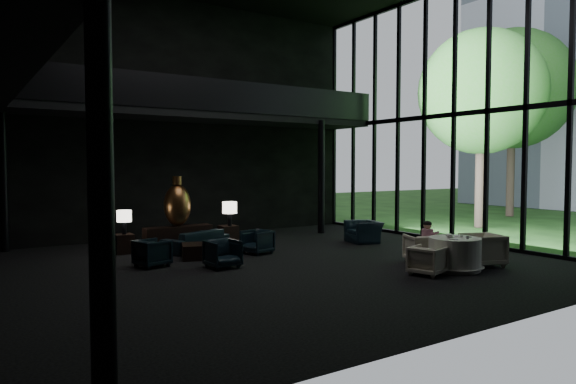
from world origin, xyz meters
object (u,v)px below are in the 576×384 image
lounge_armchair_east (257,242)px  child (427,233)px  dining_chair_east (482,246)px  table_lamp_right (230,209)px  dining_chair_north (423,247)px  dining_table (454,256)px  table_lamp_left (124,217)px  lounge_armchair_west (152,253)px  coffee_table (199,251)px  bronze_urn (177,205)px  sofa (196,238)px  dining_chair_west (427,261)px  lounge_armchair_south (223,253)px  window_armchair (364,229)px  side_table_right (228,235)px  console (178,237)px  side_table_left (124,244)px

lounge_armchair_east → child: bearing=24.2°
lounge_armchair_east → dining_chair_east: bearing=25.1°
table_lamp_right → dining_chair_north: (2.62, -5.37, -0.69)m
table_lamp_right → dining_table: (2.60, -6.36, -0.76)m
table_lamp_left → lounge_armchair_west: (0.06, -2.17, -0.67)m
lounge_armchair_west → coffee_table: bearing=-87.8°
table_lamp_right → coffee_table: size_ratio=0.88×
bronze_urn → coffee_table: (-0.17, -1.95, -1.07)m
dining_table → dining_chair_north: (0.02, 0.98, 0.07)m
table_lamp_right → sofa: bearing=-157.1°
dining_chair_north → dining_chair_west: dining_chair_north is taller
table_lamp_right → lounge_armchair_east: bearing=-94.5°
lounge_armchair_west → dining_chair_east: (6.67, -4.25, 0.14)m
lounge_armchair_south → dining_table: 5.40m
table_lamp_right → bronze_urn: bearing=172.9°
window_armchair → lounge_armchair_south: bearing=-64.8°
lounge_armchair_west → lounge_armchair_east: 2.99m
side_table_right → coffee_table: 2.57m
console → lounge_armchair_east: size_ratio=3.05×
table_lamp_right → lounge_armchair_west: 3.89m
lounge_armchair_south → console: bearing=83.6°
lounge_armchair_east → lounge_armchair_south: size_ratio=0.96×
dining_table → sofa: bearing=124.4°
coffee_table → lounge_armchair_west: bearing=-163.2°
side_table_left → table_lamp_left: table_lamp_left is taller
console → dining_table: (4.20, -6.51, 0.01)m
side_table_left → dining_chair_east: size_ratio=0.56×
dining_table → dining_chair_west: 0.95m
lounge_armchair_east → dining_table: dining_table is taller
lounge_armchair_south → coffee_table: lounge_armchair_south is taller
side_table_right → sofa: bearing=-153.2°
table_lamp_left → dining_chair_north: bearing=-42.7°
bronze_urn → dining_chair_west: 7.41m
window_armchair → child: size_ratio=1.63×
side_table_left → dining_table: bearing=-48.0°
dining_chair_north → dining_chair_east: bearing=154.4°
table_lamp_right → child: size_ratio=1.23×
sofa → lounge_armchair_south: size_ratio=2.73×
dining_chair_west → lounge_armchair_west: bearing=32.5°
console → lounge_armchair_west: (-1.54, -2.32, 0.01)m
dining_chair_north → dining_chair_west: bearing=69.5°
dining_table → child: (0.07, 0.88, 0.42)m
dining_chair_west → dining_table: bearing=-103.9°
table_lamp_right → lounge_armchair_west: table_lamp_right is taller
lounge_armchair_east → lounge_armchair_south: lounge_armchair_south is taller
console → dining_chair_north: dining_chair_north is taller
lounge_armchair_south → child: (4.45, -2.27, 0.41)m
console → lounge_armchair_south: 3.37m
coffee_table → dining_table: bearing=-46.5°
console → dining_chair_west: 7.31m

